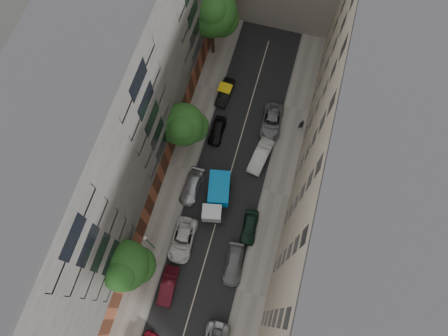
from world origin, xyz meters
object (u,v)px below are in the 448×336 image
(car_left_1, at_px, (168,286))
(tree_mid, at_px, (184,126))
(car_left_5, at_px, (225,92))
(lamp_post, at_px, (149,242))
(tarp_truck, at_px, (217,196))
(car_right_2, at_px, (250,227))
(car_right_4, at_px, (272,122))
(car_left_4, at_px, (217,130))
(car_right_3, at_px, (261,156))
(tree_far, at_px, (212,14))
(car_left_2, at_px, (183,240))
(car_left_3, at_px, (192,187))
(car_right_1, at_px, (234,265))
(tree_near, at_px, (125,267))
(pedestrian, at_px, (301,124))

(car_left_1, distance_m, tree_mid, 16.36)
(car_left_5, height_order, lamp_post, lamp_post)
(car_left_1, height_order, lamp_post, lamp_post)
(tarp_truck, height_order, car_right_2, tarp_truck)
(car_left_5, relative_size, car_right_4, 0.81)
(car_left_5, xyz_separation_m, tree_mid, (-2.39, -7.57, 4.22))
(car_left_4, relative_size, car_left_5, 0.94)
(car_right_3, xyz_separation_m, tree_mid, (-8.47, -0.64, 4.14))
(car_left_5, relative_size, tree_far, 0.39)
(car_left_2, xyz_separation_m, lamp_post, (-2.67, -1.51, 3.03))
(car_right_4, bearing_deg, lamp_post, -119.87)
(car_left_3, bearing_deg, car_right_4, 59.92)
(car_right_2, distance_m, car_right_3, 8.24)
(car_left_1, relative_size, car_right_4, 0.83)
(tree_far, bearing_deg, car_right_2, -64.38)
(car_right_1, height_order, car_right_4, car_right_4)
(car_right_2, relative_size, tree_near, 0.47)
(car_left_4, xyz_separation_m, tree_mid, (-2.87, -2.44, 4.24))
(car_left_1, relative_size, tree_mid, 0.56)
(car_left_5, xyz_separation_m, car_right_1, (6.27, -19.33, -0.02))
(car_left_2, relative_size, car_right_2, 1.27)
(car_left_3, height_order, car_right_1, car_right_1)
(car_left_5, xyz_separation_m, pedestrian, (9.68, -1.96, 0.39))
(car_left_2, distance_m, car_left_4, 13.20)
(car_right_1, relative_size, tree_far, 0.43)
(car_right_1, bearing_deg, lamp_post, 177.15)
(tarp_truck, height_order, tree_far, tree_far)
(car_right_1, distance_m, tree_far, 27.30)
(tree_mid, bearing_deg, pedestrian, 24.90)
(car_right_1, relative_size, lamp_post, 0.77)
(car_right_4, relative_size, pedestrian, 2.74)
(car_left_3, xyz_separation_m, tree_far, (-2.70, 18.00, 6.39))
(car_left_3, distance_m, car_left_5, 12.48)
(car_left_4, bearing_deg, car_right_2, -57.71)
(car_left_5, bearing_deg, car_right_4, -16.62)
(car_right_4, bearing_deg, car_left_4, -158.50)
(car_left_2, height_order, car_right_1, car_left_2)
(car_left_1, distance_m, tree_far, 29.55)
(car_left_2, height_order, lamp_post, lamp_post)
(car_right_1, xyz_separation_m, tree_mid, (-8.66, 11.76, 4.24))
(car_left_4, relative_size, lamp_post, 0.66)
(tree_mid, bearing_deg, car_left_1, -79.54)
(tarp_truck, bearing_deg, lamp_post, -136.67)
(tree_near, distance_m, tree_far, 28.35)
(tarp_truck, xyz_separation_m, tree_mid, (-5.09, 5.39, 3.50))
(car_right_1, bearing_deg, tree_near, -165.87)
(car_left_3, xyz_separation_m, tree_near, (-2.70, -10.32, 5.05))
(car_right_1, height_order, tree_far, tree_far)
(tree_far, bearing_deg, tarp_truck, -72.80)
(car_left_3, bearing_deg, car_left_5, 91.61)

